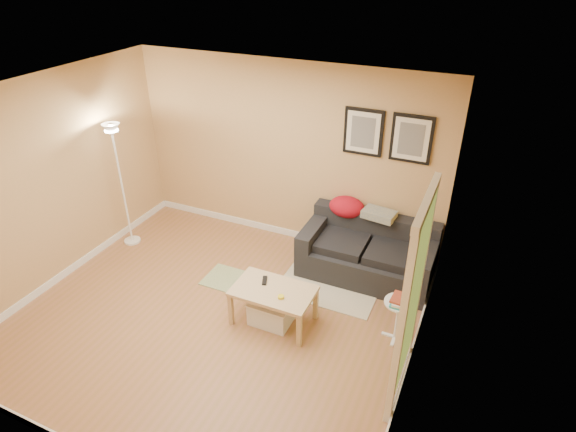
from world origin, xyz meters
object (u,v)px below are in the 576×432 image
Objects in this scene: book_stack at (400,300)px; sofa at (367,250)px; coffee_table at (274,305)px; floor_lamp at (123,189)px; storage_bin at (271,312)px; side_table at (397,320)px.

sofa is at bearing 130.20° from book_stack.
book_stack reaches higher than coffee_table.
floor_lamp reaches higher than sofa.
storage_bin is at bearing -120.01° from coffee_table.
floor_lamp is at bearing -169.19° from sofa.
side_table is (1.38, 0.33, 0.11)m from storage_bin.
coffee_table is at bearing -167.44° from side_table.
side_table is 0.30m from book_stack.
storage_bin is 1.97× the size of book_stack.
book_stack is (1.36, 0.28, 0.32)m from coffee_table.
book_stack is at bearing 12.78° from storage_bin.
floor_lamp is at bearing 174.57° from side_table.
book_stack reaches higher than storage_bin.
side_table is 0.28× the size of floor_lamp.
floor_lamp reaches higher than side_table.
side_table is at bearing 15.14° from coffee_table.
coffee_table is 0.50× the size of floor_lamp.
sofa is 0.93× the size of floor_lamp.
storage_bin is 0.26× the size of floor_lamp.
sofa is 3.48m from floor_lamp.
storage_bin is at bearing -166.41° from side_table.
side_table reaches higher than storage_bin.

